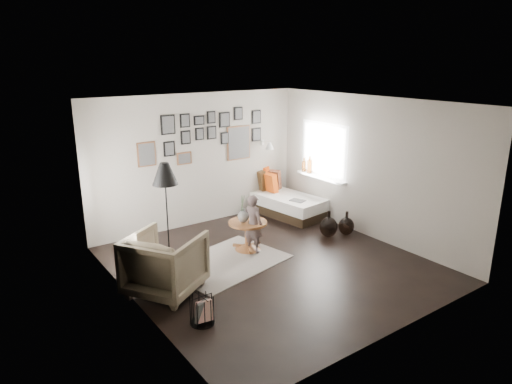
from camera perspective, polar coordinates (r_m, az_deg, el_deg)
ground at (r=7.53m, az=1.92°, el=-9.01°), size 4.80×4.80×0.00m
wall_back at (r=9.03m, az=-7.28°, el=3.95°), size 4.50×0.00×4.50m
wall_front at (r=5.46m, az=17.55°, el=-5.10°), size 4.50×0.00×4.50m
wall_left at (r=6.03m, az=-15.24°, el=-2.86°), size 0.00×4.80×4.80m
wall_right at (r=8.58m, az=14.06°, el=2.92°), size 0.00×4.80×4.80m
ceiling at (r=6.83m, az=2.13°, el=11.11°), size 4.80×4.80×0.00m
door_left at (r=7.20m, az=-18.37°, el=-2.08°), size 0.00×2.14×2.14m
window_right at (r=9.51m, az=7.52°, el=2.30°), size 0.15×1.32×1.30m
gallery_wall at (r=9.07m, az=-5.73°, el=6.90°), size 2.74×0.03×1.08m
wall_sconce at (r=9.60m, az=1.65°, el=5.81°), size 0.18×0.36×0.16m
rug at (r=7.60m, az=-3.71°, el=-8.73°), size 2.12×1.69×0.01m
pedestal_table at (r=7.97m, az=-1.03°, el=-5.62°), size 0.67×0.67×0.52m
vase at (r=7.79m, az=-1.61°, el=-2.79°), size 0.19×0.19×0.48m
candles at (r=7.88m, az=-0.38°, el=-2.74°), size 0.11×0.11×0.25m
daybed at (r=9.86m, az=3.00°, el=-0.96°), size 1.08×2.05×0.95m
magazine_on_daybed at (r=9.31m, az=5.22°, el=-1.07°), size 0.29×0.34×0.02m
armchair at (r=6.64m, az=-11.30°, el=-8.77°), size 1.33×1.32×0.88m
armchair_cushion at (r=6.68m, az=-11.26°, el=-8.26°), size 0.55×0.56×0.18m
floor_lamp at (r=7.11m, az=-11.31°, el=1.76°), size 0.40×0.40×1.71m
magazine_basket at (r=5.97m, az=-6.76°, el=-14.44°), size 0.31×0.31×0.37m
demijohn_large at (r=8.65m, az=9.05°, el=-4.33°), size 0.34×0.34×0.51m
demijohn_small at (r=8.82m, az=11.22°, el=-4.19°), size 0.30×0.30×0.46m
child at (r=7.78m, az=-0.36°, el=-4.01°), size 0.35×0.43×1.03m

